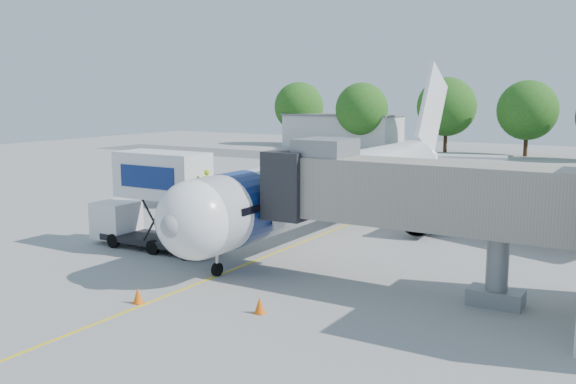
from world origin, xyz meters
The scene contains 14 objects.
ground centered at (0.00, 0.00, 0.00)m, with size 160.00×160.00×0.00m, color #9C9C99.
guidance_line centered at (0.00, 0.00, 0.01)m, with size 0.15×70.00×0.01m, color yellow.
taxiway_strip centered at (0.00, 42.00, 0.00)m, with size 120.00×10.00×0.01m, color #59595B.
aircraft centered at (0.00, 4.12, 2.95)m, with size 34.17×37.73×11.35m.
jet_bridge centered at (7.99, -7.00, 4.34)m, with size 13.90×3.20×6.60m.
catering_hiloader centered at (-6.27, -7.00, 2.76)m, with size 8.50×2.44×5.50m.
ground_tug centered at (1.51, -17.88, 0.77)m, with size 4.05×2.81×1.47m.
safety_cone_a centered at (4.70, -12.84, 0.33)m, with size 0.43×0.43×0.69m.
safety_cone_b centered at (-0.33, -14.46, 0.33)m, with size 0.44×0.44×0.69m.
outbuilding_left centered at (-28.00, 60.00, 2.66)m, with size 18.40×8.40×5.30m.
tree_a centered at (-36.19, 59.98, 6.34)m, with size 8.19×8.19×10.45m.
tree_b centered at (-23.19, 56.78, 6.21)m, with size 8.02×8.02×10.23m.
tree_c centered at (-10.83, 59.34, 6.65)m, with size 8.59×8.59×10.95m.
tree_d centered at (0.58, 58.90, 6.31)m, with size 8.16×8.16×10.40m.
Camera 1 is at (18.40, -33.18, 8.72)m, focal length 40.00 mm.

